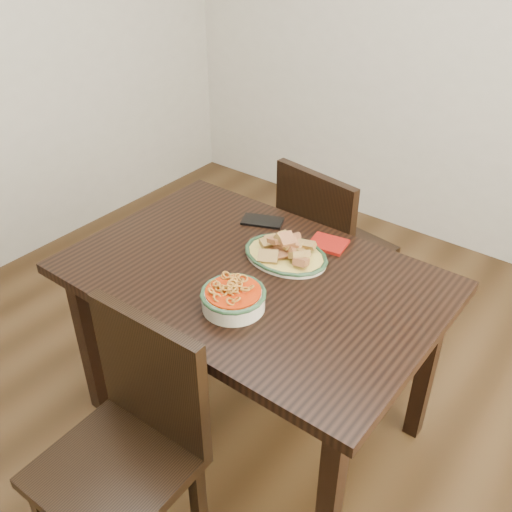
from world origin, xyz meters
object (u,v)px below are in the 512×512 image
Objects in this scene: chair_far at (327,244)px; smartphone at (263,221)px; fish_plate at (286,248)px; noodle_bowl at (233,296)px; chair_near at (132,436)px; dining_table at (253,293)px.

chair_far is 0.46m from smartphone.
noodle_bowl is (0.03, -0.34, -0.00)m from fish_plate.
noodle_bowl is 1.31× the size of smartphone.
chair_far reaches higher than smartphone.
chair_far reaches higher than noodle_bowl.
noodle_bowl is 0.56m from smartphone.
fish_plate is (0.02, 0.77, 0.30)m from chair_near.
smartphone is (-0.19, 0.30, 0.09)m from dining_table.
chair_near is at bearing 103.20° from chair_far.
noodle_bowl is at bearing 81.57° from chair_near.
dining_table is 0.20m from fish_plate.
noodle_bowl is at bearing -69.61° from dining_table.
chair_far is 5.45× the size of smartphone.
smartphone is (-0.10, -0.36, 0.26)m from chair_far.
smartphone is at bearing 117.48° from noodle_bowl.
dining_table is 0.37m from smartphone.
smartphone is (-0.22, 0.15, -0.04)m from fish_plate.
dining_table is 1.46× the size of chair_far.
chair_far is 0.61m from fish_plate.
fish_plate reaches higher than smartphone.
noodle_bowl is (0.05, 0.43, 0.29)m from chair_near.
dining_table is 4.11× the size of fish_plate.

